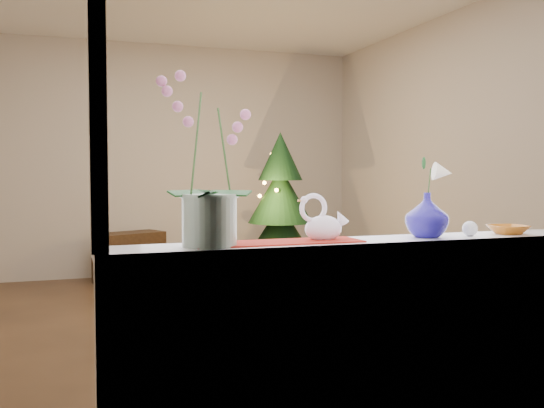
% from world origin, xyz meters
% --- Properties ---
extents(ground, '(5.00, 5.00, 0.00)m').
position_xyz_m(ground, '(0.00, 0.00, 0.00)').
color(ground, '#312114').
rests_on(ground, ground).
extents(wall_back, '(4.50, 0.10, 2.70)m').
position_xyz_m(wall_back, '(0.00, 2.50, 1.35)').
color(wall_back, beige).
rests_on(wall_back, ground).
extents(wall_front, '(4.50, 0.10, 2.70)m').
position_xyz_m(wall_front, '(0.00, -2.50, 1.35)').
color(wall_front, beige).
rests_on(wall_front, ground).
extents(wall_right, '(0.10, 5.00, 2.70)m').
position_xyz_m(wall_right, '(2.25, 0.00, 1.35)').
color(wall_right, beige).
rests_on(wall_right, ground).
extents(window_apron, '(2.20, 0.08, 0.88)m').
position_xyz_m(window_apron, '(0.00, -2.46, 0.44)').
color(window_apron, white).
rests_on(window_apron, ground).
extents(windowsill, '(2.20, 0.26, 0.04)m').
position_xyz_m(windowsill, '(0.00, -2.37, 0.90)').
color(windowsill, white).
rests_on(windowsill, window_apron).
extents(window_frame, '(2.22, 0.06, 1.60)m').
position_xyz_m(window_frame, '(0.00, -2.47, 1.70)').
color(window_frame, white).
rests_on(window_frame, windowsill).
extents(runner, '(0.70, 0.20, 0.01)m').
position_xyz_m(runner, '(-0.38, -2.37, 0.92)').
color(runner, maroon).
rests_on(runner, windowsill).
extents(orchid_pot, '(0.24, 0.24, 0.67)m').
position_xyz_m(orchid_pot, '(-0.67, -2.38, 1.26)').
color(orchid_pot, white).
rests_on(orchid_pot, windowsill).
extents(swan, '(0.23, 0.12, 0.19)m').
position_xyz_m(swan, '(-0.17, -2.35, 1.01)').
color(swan, white).
rests_on(swan, windowsill).
extents(blue_vase, '(0.26, 0.26, 0.23)m').
position_xyz_m(blue_vase, '(0.31, -2.38, 1.03)').
color(blue_vase, navy).
rests_on(blue_vase, windowsill).
extents(lily, '(0.13, 0.07, 0.17)m').
position_xyz_m(lily, '(0.31, -2.38, 1.23)').
color(lily, white).
rests_on(lily, blue_vase).
extents(paperweight, '(0.08, 0.08, 0.07)m').
position_xyz_m(paperweight, '(0.52, -2.40, 0.95)').
color(paperweight, silver).
rests_on(paperweight, windowsill).
extents(amber_dish, '(0.16, 0.16, 0.04)m').
position_xyz_m(amber_dish, '(0.75, -2.39, 0.94)').
color(amber_dish, '#AB5E17').
rests_on(amber_dish, windowsill).
extents(xmas_tree, '(1.03, 1.03, 1.62)m').
position_xyz_m(xmas_tree, '(0.94, 1.23, 0.81)').
color(xmas_tree, black).
rests_on(xmas_tree, ground).
extents(side_table, '(0.81, 0.63, 0.54)m').
position_xyz_m(side_table, '(-0.51, 2.13, 0.27)').
color(side_table, black).
rests_on(side_table, ground).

